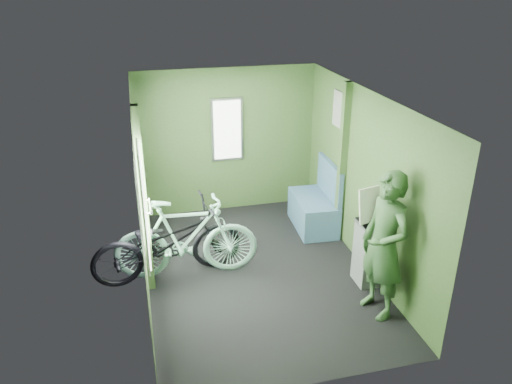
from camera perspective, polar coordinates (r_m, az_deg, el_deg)
room at (r=5.97m, az=-0.21°, el=2.68°), size 4.00×4.02×2.31m
bicycle_black at (r=6.61m, az=-9.75°, el=-9.47°), size 1.99×0.99×1.05m
bicycle_mint at (r=6.60m, az=-7.74°, el=-9.37°), size 1.84×0.69×1.11m
passenger at (r=5.63m, az=14.44°, el=-5.97°), size 0.55×0.72×1.72m
waste_box at (r=6.34m, az=12.62°, el=-6.81°), size 0.25×0.34×0.84m
bench_seat at (r=7.61m, az=6.76°, el=-1.91°), size 0.59×1.00×1.03m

